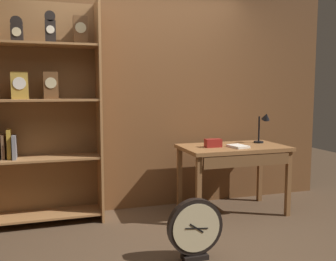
{
  "coord_description": "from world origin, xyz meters",
  "views": [
    {
      "loc": [
        -1.0,
        -2.87,
        1.39
      ],
      "look_at": [
        0.09,
        0.56,
        0.99
      ],
      "focal_mm": 39.83,
      "sensor_mm": 36.0,
      "label": 1
    }
  ],
  "objects_px": {
    "workbench": "(234,154)",
    "open_repair_manual": "(238,146)",
    "toolbox_small": "(213,143)",
    "round_clock_large": "(195,229)",
    "bookshelf": "(33,112)",
    "desk_lamp": "(263,124)"
  },
  "relations": [
    {
      "from": "desk_lamp",
      "to": "toolbox_small",
      "type": "height_order",
      "value": "desk_lamp"
    },
    {
      "from": "workbench",
      "to": "toolbox_small",
      "type": "height_order",
      "value": "toolbox_small"
    },
    {
      "from": "toolbox_small",
      "to": "open_repair_manual",
      "type": "bearing_deg",
      "value": -22.1
    },
    {
      "from": "desk_lamp",
      "to": "open_repair_manual",
      "type": "relative_size",
      "value": 1.68
    },
    {
      "from": "workbench",
      "to": "open_repair_manual",
      "type": "distance_m",
      "value": 0.14
    },
    {
      "from": "open_repair_manual",
      "to": "workbench",
      "type": "bearing_deg",
      "value": 78.4
    },
    {
      "from": "workbench",
      "to": "desk_lamp",
      "type": "relative_size",
      "value": 3.15
    },
    {
      "from": "workbench",
      "to": "toolbox_small",
      "type": "xyz_separation_m",
      "value": [
        -0.25,
        0.01,
        0.14
      ]
    },
    {
      "from": "desk_lamp",
      "to": "bookshelf",
      "type": "bearing_deg",
      "value": 174.86
    },
    {
      "from": "bookshelf",
      "to": "desk_lamp",
      "type": "height_order",
      "value": "bookshelf"
    },
    {
      "from": "desk_lamp",
      "to": "round_clock_large",
      "type": "xyz_separation_m",
      "value": [
        -1.28,
        -1.06,
        -0.73
      ]
    },
    {
      "from": "desk_lamp",
      "to": "open_repair_manual",
      "type": "xyz_separation_m",
      "value": [
        -0.44,
        -0.21,
        -0.21
      ]
    },
    {
      "from": "desk_lamp",
      "to": "round_clock_large",
      "type": "bearing_deg",
      "value": -140.42
    },
    {
      "from": "desk_lamp",
      "to": "open_repair_manual",
      "type": "bearing_deg",
      "value": -154.66
    },
    {
      "from": "toolbox_small",
      "to": "workbench",
      "type": "bearing_deg",
      "value": -1.32
    },
    {
      "from": "workbench",
      "to": "open_repair_manual",
      "type": "height_order",
      "value": "open_repair_manual"
    },
    {
      "from": "bookshelf",
      "to": "workbench",
      "type": "distance_m",
      "value": 2.19
    },
    {
      "from": "bookshelf",
      "to": "desk_lamp",
      "type": "xyz_separation_m",
      "value": [
        2.54,
        -0.23,
        -0.17
      ]
    },
    {
      "from": "desk_lamp",
      "to": "open_repair_manual",
      "type": "distance_m",
      "value": 0.53
    },
    {
      "from": "toolbox_small",
      "to": "round_clock_large",
      "type": "height_order",
      "value": "toolbox_small"
    },
    {
      "from": "bookshelf",
      "to": "desk_lamp",
      "type": "distance_m",
      "value": 2.56
    },
    {
      "from": "toolbox_small",
      "to": "open_repair_manual",
      "type": "xyz_separation_m",
      "value": [
        0.25,
        -0.1,
        -0.03
      ]
    }
  ]
}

